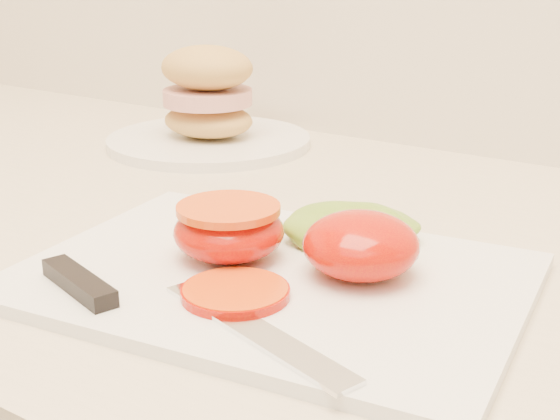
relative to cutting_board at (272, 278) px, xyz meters
The scene contains 7 objects.
cutting_board is the anchor object (origin of this frame).
tomato_half_dome 0.07m from the cutting_board, 29.79° to the left, with size 0.08×0.08×0.05m, color red.
tomato_half_cut 0.05m from the cutting_board, behind, with size 0.08×0.08×0.04m.
tomato_slice_0 0.05m from the cutting_board, 86.29° to the right, with size 0.07×0.07×0.01m, color #F7530B.
lettuce_leaf_0 0.09m from the cutting_board, 76.85° to the left, with size 0.11×0.08×0.02m, color #88AB2D.
knife 0.10m from the cutting_board, 112.48° to the right, with size 0.26×0.07×0.01m.
sandwich_plate 0.42m from the cutting_board, 135.23° to the left, with size 0.25×0.25×0.12m.
Camera 1 is at (-0.18, 1.13, 1.17)m, focal length 50.00 mm.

